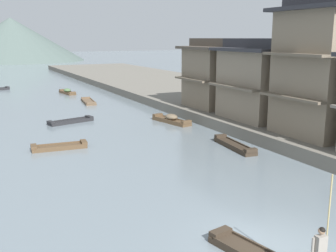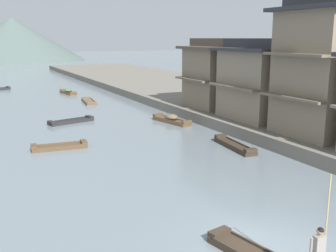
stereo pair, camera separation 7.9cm
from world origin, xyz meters
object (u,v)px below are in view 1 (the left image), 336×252
object	(u,v)px
house_waterfront_second	(329,68)
house_waterfront_tall	(259,80)
boat_upstream_distant	(67,92)
boat_midriver_drifting	(59,147)
boat_moored_third	(234,146)
boat_moored_second	(88,102)
boat_midriver_upstream	(171,120)
house_waterfront_narrow	(219,73)
boatman_person	(321,247)
boat_moored_far	(71,121)

from	to	relation	value
house_waterfront_second	house_waterfront_tall	bearing A→B (deg)	95.57
boat_upstream_distant	boat_midriver_drifting	bearing A→B (deg)	-103.85
boat_moored_third	house_waterfront_tall	size ratio (longest dim) A/B	0.67
boat_moored_second	house_waterfront_second	world-z (taller)	house_waterfront_second
boat_midriver_upstream	house_waterfront_second	bearing A→B (deg)	-63.37
house_waterfront_second	house_waterfront_narrow	xyz separation A→B (m)	(-0.13, 12.30, -1.30)
boat_midriver_drifting	boat_upstream_distant	distance (m)	26.78
boat_moored_second	boat_moored_third	distance (m)	22.86
boatman_person	boat_moored_second	size ratio (longest dim) A/B	0.69
boatman_person	boat_midriver_upstream	distance (m)	23.50
boat_upstream_distant	house_waterfront_tall	size ratio (longest dim) A/B	0.58
boatman_person	boat_midriver_upstream	bearing A→B (deg)	73.10
boat_midriver_upstream	house_waterfront_second	size ratio (longest dim) A/B	0.49
boat_moored_far	boat_midriver_drifting	size ratio (longest dim) A/B	1.12
boat_moored_second	boat_moored_far	distance (m)	10.76
boat_moored_third	boat_upstream_distant	distance (m)	31.12
boat_moored_second	boat_midriver_upstream	xyz separation A→B (m)	(3.35, -13.66, 0.15)
house_waterfront_narrow	boat_upstream_distant	bearing A→B (deg)	113.99
house_waterfront_second	house_waterfront_tall	size ratio (longest dim) A/B	1.36
house_waterfront_tall	boat_upstream_distant	bearing A→B (deg)	108.04
boat_moored_third	boat_midriver_upstream	size ratio (longest dim) A/B	1.01
boat_midriver_upstream	house_waterfront_second	xyz separation A→B (m)	(5.60, -11.16, 4.88)
boat_moored_second	boat_midriver_drifting	bearing A→B (deg)	-111.14
boat_moored_second	boat_midriver_upstream	distance (m)	14.06
boatman_person	house_waterfront_tall	xyz separation A→B (m)	(11.82, 17.41, 2.46)
boat_moored_far	house_waterfront_narrow	bearing A→B (deg)	-11.44
boat_moored_second	boat_moored_third	size ratio (longest dim) A/B	1.03
boat_moored_second	house_waterfront_tall	size ratio (longest dim) A/B	0.69
boat_upstream_distant	boatman_person	bearing A→B (deg)	-93.91
boat_midriver_drifting	house_waterfront_tall	size ratio (longest dim) A/B	0.55
boatman_person	house_waterfront_second	xyz separation A→B (m)	(12.42, 11.29, 3.76)
boat_midriver_drifting	house_waterfront_second	distance (m)	18.03
boat_moored_second	house_waterfront_narrow	world-z (taller)	house_waterfront_narrow
house_waterfront_second	house_waterfront_narrow	bearing A→B (deg)	90.60
house_waterfront_tall	boat_moored_second	bearing A→B (deg)	114.05
boat_moored_second	boat_moored_far	world-z (taller)	boat_moored_far
boat_midriver_drifting	boat_midriver_upstream	xyz separation A→B (m)	(10.20, 4.07, 0.13)
boat_moored_third	boat_moored_far	distance (m)	14.86
boatman_person	house_waterfront_narrow	world-z (taller)	house_waterfront_narrow
boat_moored_third	house_waterfront_second	world-z (taller)	house_waterfront_second
boat_moored_second	boat_upstream_distant	world-z (taller)	boat_upstream_distant
boat_moored_third	house_waterfront_tall	distance (m)	7.30
house_waterfront_tall	boat_moored_far	bearing A→B (deg)	145.01
boat_upstream_distant	house_waterfront_narrow	bearing A→B (deg)	-66.01
boat_moored_second	house_waterfront_narrow	distance (m)	15.76
boat_midriver_upstream	house_waterfront_tall	size ratio (longest dim) A/B	0.66
boat_moored_third	house_waterfront_second	distance (m)	7.78
boatman_person	boat_midriver_drifting	size ratio (longest dim) A/B	0.85
boat_moored_far	boat_midriver_upstream	bearing A→B (deg)	-26.41
boat_midriver_upstream	house_waterfront_second	world-z (taller)	house_waterfront_second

